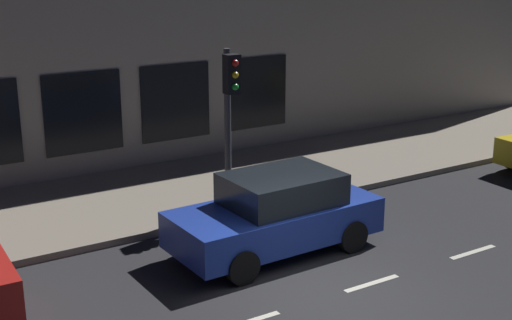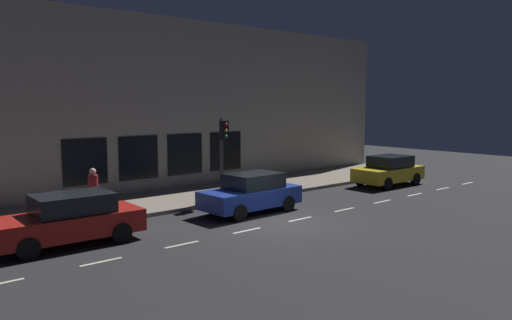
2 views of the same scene
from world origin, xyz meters
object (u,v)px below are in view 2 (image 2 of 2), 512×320
Objects in this scene: pedestrian_0 at (93,192)px; traffic_light at (223,145)px; parked_car_0 at (69,219)px; parked_car_2 at (251,193)px; parked_car_1 at (389,171)px.

traffic_light is at bearing 56.07° from pedestrian_0.
parked_car_0 is 1.07× the size of parked_car_2.
parked_car_2 is 2.39× the size of pedestrian_0.
pedestrian_0 is (3.16, -2.07, 0.17)m from parked_car_0.
parked_car_1 is at bearing 56.21° from pedestrian_0.
traffic_light is at bearing -72.94° from parked_car_0.
parked_car_0 is 16.99m from parked_car_1.
pedestrian_0 is at bearing 55.09° from parked_car_2.
parked_car_0 is (-2.06, 7.45, -1.79)m from traffic_light.
parked_car_0 is at bearing -55.58° from pedestrian_0.
pedestrian_0 reaches higher than parked_car_0.
parked_car_2 is at bearing 34.37° from pedestrian_0.
traffic_light is 5.72m from pedestrian_0.
parked_car_0 is at bearing 105.47° from traffic_light.
pedestrian_0 is (3.02, 14.92, 0.17)m from parked_car_1.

